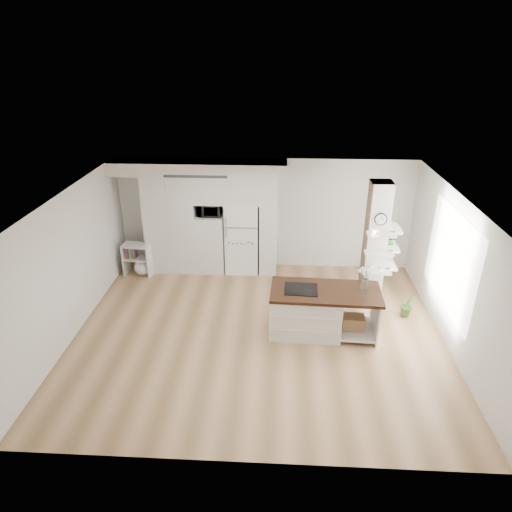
{
  "coord_description": "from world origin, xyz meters",
  "views": [
    {
      "loc": [
        0.36,
        -7.33,
        5.1
      ],
      "look_at": [
        -0.09,
        0.9,
        1.22
      ],
      "focal_mm": 32.0,
      "sensor_mm": 36.0,
      "label": 1
    }
  ],
  "objects_px": {
    "refrigerator": "(242,237)",
    "floor_plant_a": "(408,305)",
    "kitchen_island": "(312,310)",
    "bookshelf": "(139,262)"
  },
  "relations": [
    {
      "from": "refrigerator",
      "to": "floor_plant_a",
      "type": "height_order",
      "value": "refrigerator"
    },
    {
      "from": "floor_plant_a",
      "to": "refrigerator",
      "type": "bearing_deg",
      "value": 151.39
    },
    {
      "from": "kitchen_island",
      "to": "floor_plant_a",
      "type": "xyz_separation_m",
      "value": [
        1.99,
        0.64,
        -0.22
      ]
    },
    {
      "from": "floor_plant_a",
      "to": "kitchen_island",
      "type": "bearing_deg",
      "value": -162.1
    },
    {
      "from": "kitchen_island",
      "to": "floor_plant_a",
      "type": "height_order",
      "value": "kitchen_island"
    },
    {
      "from": "kitchen_island",
      "to": "floor_plant_a",
      "type": "relative_size",
      "value": 3.99
    },
    {
      "from": "bookshelf",
      "to": "kitchen_island",
      "type": "bearing_deg",
      "value": -21.41
    },
    {
      "from": "refrigerator",
      "to": "bookshelf",
      "type": "xyz_separation_m",
      "value": [
        -2.44,
        -0.38,
        -0.54
      ]
    },
    {
      "from": "refrigerator",
      "to": "kitchen_island",
      "type": "relative_size",
      "value": 0.84
    },
    {
      "from": "kitchen_island",
      "to": "refrigerator",
      "type": "bearing_deg",
      "value": 123.38
    }
  ]
}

